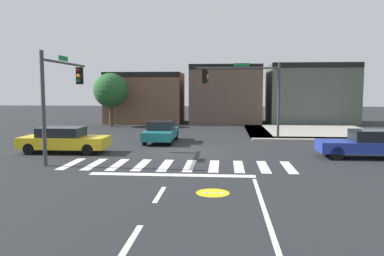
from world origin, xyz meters
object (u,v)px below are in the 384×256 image
at_px(traffic_signal_southwest, 62,86).
at_px(traffic_signal_northeast, 245,85).
at_px(roadside_tree, 111,90).
at_px(car_yellow, 64,140).
at_px(car_teal, 161,132).
at_px(car_blue, 367,144).

xyz_separation_m(traffic_signal_southwest, traffic_signal_northeast, (9.52, 8.50, 0.11)).
height_order(traffic_signal_northeast, roadside_tree, traffic_signal_northeast).
height_order(car_yellow, roadside_tree, roadside_tree).
bearing_deg(car_yellow, roadside_tree, -83.21).
bearing_deg(traffic_signal_southwest, traffic_signal_northeast, -48.26).
height_order(car_teal, car_blue, car_blue).
height_order(car_teal, car_yellow, car_yellow).
relative_size(traffic_signal_southwest, car_blue, 1.16).
relative_size(car_blue, roadside_tree, 0.93).
relative_size(car_teal, car_yellow, 0.93).
relative_size(traffic_signal_northeast, car_teal, 1.33).
xyz_separation_m(car_blue, roadside_tree, (-17.83, 15.76, 2.66)).
bearing_deg(roadside_tree, traffic_signal_southwest, -81.63).
xyz_separation_m(traffic_signal_northeast, car_yellow, (-10.19, -6.93, -3.03)).
bearing_deg(car_blue, traffic_signal_southwest, 4.42).
bearing_deg(traffic_signal_northeast, roadside_tree, -35.10).
height_order(car_blue, roadside_tree, roadside_tree).
relative_size(traffic_signal_northeast, roadside_tree, 1.17).
distance_m(car_blue, car_yellow, 16.01).
distance_m(traffic_signal_northeast, car_teal, 6.69).
height_order(traffic_signal_southwest, traffic_signal_northeast, traffic_signal_northeast).
height_order(traffic_signal_northeast, car_blue, traffic_signal_northeast).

